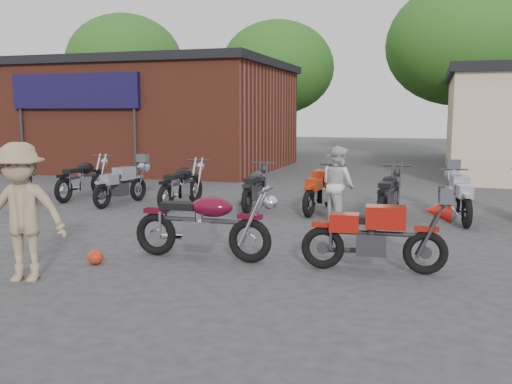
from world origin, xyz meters
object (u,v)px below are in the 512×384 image
(helmet, at_px, (95,257))
(row_bike_3, at_px, (255,185))
(row_bike_5, at_px, (389,191))
(vintage_motorcycle, at_px, (204,219))
(person_light, at_px, (338,185))
(person_dark, at_px, (22,178))
(sportbike, at_px, (377,232))
(row_bike_4, at_px, (320,187))
(row_bike_6, at_px, (460,194))
(row_bike_1, at_px, (122,182))
(person_tan, at_px, (21,213))
(row_bike_0, at_px, (83,176))
(row_bike_2, at_px, (182,182))

(helmet, bearing_deg, row_bike_3, 81.20)
(helmet, distance_m, row_bike_5, 6.49)
(vintage_motorcycle, bearing_deg, helmet, -151.94)
(person_light, bearing_deg, helmet, 98.31)
(person_dark, bearing_deg, row_bike_3, -153.96)
(person_dark, relative_size, row_bike_3, 0.80)
(person_dark, bearing_deg, helmet, 144.90)
(sportbike, bearing_deg, helmet, -173.25)
(row_bike_4, xyz_separation_m, row_bike_6, (2.99, -0.25, -0.01))
(row_bike_1, bearing_deg, person_tan, -152.36)
(row_bike_1, relative_size, row_bike_3, 0.96)
(row_bike_0, distance_m, row_bike_6, 9.37)
(row_bike_0, distance_m, row_bike_4, 6.37)
(person_dark, distance_m, row_bike_4, 6.80)
(person_tan, height_order, row_bike_3, person_tan)
(person_dark, distance_m, row_bike_2, 3.62)
(row_bike_0, bearing_deg, row_bike_2, -96.06)
(person_dark, xyz_separation_m, row_bike_5, (8.04, 1.72, -0.19))
(row_bike_6, bearing_deg, row_bike_2, 82.03)
(person_dark, bearing_deg, person_light, -167.95)
(row_bike_5, bearing_deg, row_bike_2, 95.40)
(row_bike_3, bearing_deg, row_bike_6, -95.18)
(row_bike_0, height_order, row_bike_3, row_bike_0)
(person_light, relative_size, row_bike_2, 0.77)
(person_dark, bearing_deg, row_bike_6, -164.51)
(person_light, distance_m, row_bike_3, 2.35)
(row_bike_2, bearing_deg, row_bike_5, -87.10)
(person_dark, relative_size, person_tan, 0.85)
(row_bike_0, bearing_deg, helmet, -142.49)
(row_bike_0, relative_size, row_bike_1, 1.09)
(row_bike_2, distance_m, row_bike_4, 3.33)
(helmet, xyz_separation_m, row_bike_6, (5.35, 5.24, 0.46))
(person_light, distance_m, row_bike_6, 2.58)
(vintage_motorcycle, distance_m, row_bike_5, 5.03)
(row_bike_1, bearing_deg, row_bike_2, -78.22)
(helmet, distance_m, row_bike_0, 6.93)
(vintage_motorcycle, relative_size, person_tan, 1.15)
(vintage_motorcycle, xyz_separation_m, person_light, (1.49, 3.57, 0.16))
(row_bike_6, bearing_deg, row_bike_0, 79.25)
(helmet, xyz_separation_m, person_tan, (-0.44, -1.01, 0.83))
(sportbike, bearing_deg, row_bike_3, 120.45)
(vintage_motorcycle, xyz_separation_m, row_bike_2, (-2.41, 4.42, -0.03))
(row_bike_0, height_order, row_bike_6, row_bike_0)
(person_tan, distance_m, row_bike_1, 6.48)
(row_bike_2, xyz_separation_m, row_bike_6, (6.31, 0.04, -0.03))
(person_tan, height_order, row_bike_6, person_tan)
(row_bike_4, bearing_deg, row_bike_3, 102.15)
(person_light, distance_m, row_bike_0, 7.07)
(helmet, bearing_deg, row_bike_4, 66.76)
(row_bike_6, bearing_deg, row_bike_5, 84.93)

